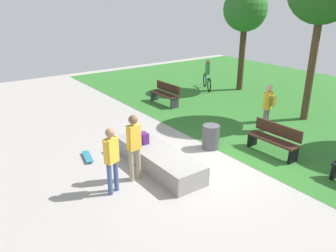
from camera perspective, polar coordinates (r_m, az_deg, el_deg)
name	(u,v)px	position (r m, az deg, el deg)	size (l,w,h in m)	color
ground_plane	(206,167)	(9.51, 6.41, -6.95)	(28.00, 28.00, 0.00)	#9E9993
concrete_ledge	(158,159)	(9.36, -1.78, -5.55)	(3.19, 0.98, 0.51)	gray
backpack_on_ledge	(144,138)	(9.63, -4.14, -2.07)	(0.28, 0.20, 0.32)	#4C1E66
skater_performing_trick	(134,143)	(8.44, -5.79, -2.82)	(0.23, 0.43, 1.77)	tan
skater_watching	(112,156)	(7.98, -9.57, -5.04)	(0.30, 0.41, 1.68)	#3F5184
skateboard_by_ledge	(87,156)	(10.18, -13.52, -5.06)	(0.82, 0.36, 0.08)	teal
park_bench_far_left	(165,93)	(14.82, -0.44, 5.56)	(1.61, 0.52, 0.91)	#331E14
park_bench_far_right	(274,138)	(10.56, 17.60, -2.03)	(1.61, 0.51, 0.91)	#331E14
tree_broad_elm	(245,11)	(17.19, 13.01, 18.57)	(2.09, 2.09, 4.96)	#42301E
trash_bin	(211,137)	(10.53, 7.29, -1.83)	(0.53, 0.53, 0.76)	#4C4C51
pedestrian_with_backpack	(268,104)	(12.11, 16.68, 3.65)	(0.40, 0.42, 1.68)	slate
cyclist_on_bicycle	(207,77)	(17.46, 6.68, 8.33)	(1.60, 0.98, 1.52)	black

